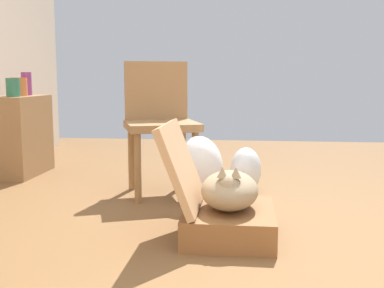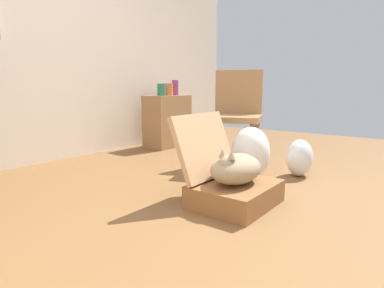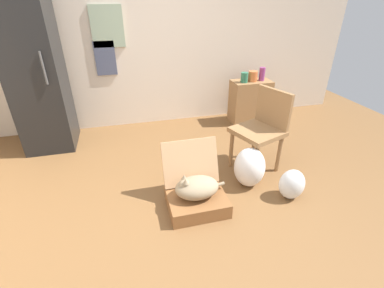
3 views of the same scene
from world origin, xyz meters
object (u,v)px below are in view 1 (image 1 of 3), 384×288
plastic_bag_clear (246,170)px  vase_short (27,84)px  cat (230,190)px  plastic_bag_white (198,170)px  vase_round (19,87)px  side_table (20,136)px  vase_tall (13,87)px  suitcase_base (229,222)px  chair (160,119)px

plastic_bag_clear → vase_short: size_ratio=1.64×
cat → plastic_bag_clear: bearing=-5.0°
cat → plastic_bag_white: (0.62, 0.22, -0.03)m
plastic_bag_white → vase_round: vase_round is taller
side_table → vase_round: size_ratio=4.39×
vase_tall → vase_round: 0.15m
suitcase_base → side_table: size_ratio=0.83×
vase_tall → plastic_bag_white: bearing=-110.6°
plastic_bag_white → chair: bearing=48.8°
vase_round → cat: bearing=-127.5°
side_table → vase_short: size_ratio=3.37×
cat → plastic_bag_white: size_ratio=1.13×
plastic_bag_white → vase_round: size_ratio=2.91×
plastic_bag_white → plastic_bag_clear: (0.31, -0.30, -0.06)m
cat → vase_short: 2.32m
plastic_bag_clear → vase_tall: size_ratio=2.19×
suitcase_base → vase_tall: size_ratio=3.73×
side_table → vase_round: 0.39m
suitcase_base → plastic_bag_clear: 0.93m
plastic_bag_clear → chair: (-0.06, 0.59, 0.35)m
side_table → vase_round: bearing=-90.0°
vase_short → chair: 1.38m
vase_short → vase_round: (-0.15, -0.00, -0.02)m
suitcase_base → vase_short: size_ratio=2.80×
vase_tall → suitcase_base: bearing=-124.6°
plastic_bag_white → vase_short: 1.81m
vase_short → chair: bearing=-115.9°
plastic_bag_clear → vase_short: vase_short is taller
cat → plastic_bag_white: plastic_bag_white is taller
vase_tall → vase_round: (0.15, 0.03, 0.00)m
cat → vase_tall: bearing=55.2°
vase_tall → chair: (-0.31, -1.20, -0.21)m
plastic_bag_white → vase_short: (0.85, 1.51, 0.52)m
suitcase_base → plastic_bag_white: plastic_bag_white is taller
plastic_bag_clear → vase_short: 1.98m
plastic_bag_clear → vase_round: (0.39, 1.81, 0.56)m
side_table → vase_tall: size_ratio=4.49×
vase_round → chair: 1.32m
plastic_bag_clear → side_table: size_ratio=0.49×
plastic_bag_white → chair: size_ratio=0.47×
vase_tall → chair: 1.25m
plastic_bag_white → vase_tall: (0.56, 1.48, 0.50)m
suitcase_base → vase_tall: vase_tall is taller
cat → vase_tall: 2.12m
vase_short → chair: chair is taller
plastic_bag_white → side_table: bearing=65.2°
plastic_bag_white → vase_tall: bearing=69.4°
plastic_bag_white → side_table: size_ratio=0.66×
suitcase_base → chair: size_ratio=0.59×
suitcase_base → cat: cat is taller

